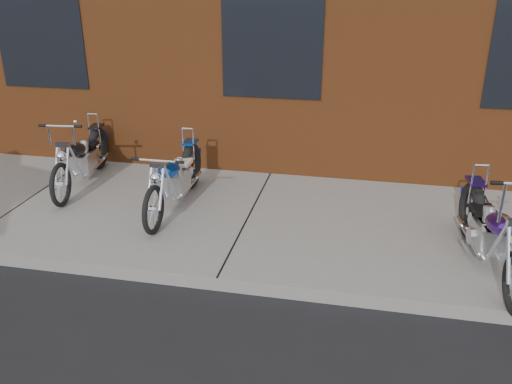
# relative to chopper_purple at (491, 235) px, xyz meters

# --- Properties ---
(ground) EXTENTS (120.00, 120.00, 0.00)m
(ground) POSITION_rel_chopper_purple_xyz_m (-2.66, -0.76, -0.53)
(ground) COLOR black
(ground) RESTS_ON ground
(sidewalk) EXTENTS (22.00, 3.00, 0.15)m
(sidewalk) POSITION_rel_chopper_purple_xyz_m (-2.66, 0.74, -0.45)
(sidewalk) COLOR slate
(sidewalk) RESTS_ON ground
(chopper_purple) EXTENTS (0.51, 2.10, 1.18)m
(chopper_purple) POSITION_rel_chopper_purple_xyz_m (0.00, 0.00, 0.00)
(chopper_purple) COLOR black
(chopper_purple) RESTS_ON sidewalk
(chopper_blue) EXTENTS (0.49, 2.02, 0.88)m
(chopper_blue) POSITION_rel_chopper_purple_xyz_m (-3.64, 0.82, -0.02)
(chopper_blue) COLOR black
(chopper_blue) RESTS_ON sidewalk
(chopper_third) EXTENTS (0.50, 2.01, 1.02)m
(chopper_third) POSITION_rel_chopper_purple_xyz_m (-5.18, 1.30, -0.02)
(chopper_third) COLOR black
(chopper_third) RESTS_ON sidewalk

